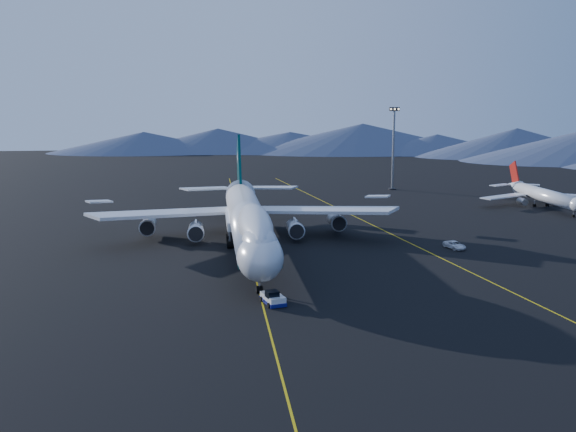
{
  "coord_description": "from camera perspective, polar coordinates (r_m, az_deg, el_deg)",
  "views": [
    {
      "loc": [
        -6.55,
        -113.53,
        26.82
      ],
      "look_at": [
        7.42,
        1.14,
        6.0
      ],
      "focal_mm": 40.0,
      "sensor_mm": 36.0,
      "label": 1
    }
  ],
  "objects": [
    {
      "name": "boeing_747",
      "position": [
        115.68,
        -3.58,
        -0.27
      ],
      "size": [
        59.62,
        72.43,
        19.37
      ],
      "color": "silver",
      "rests_on": "ground"
    },
    {
      "name": "taxiway_line_main",
      "position": [
        116.84,
        -3.55,
        -3.07
      ],
      "size": [
        0.25,
        220.0,
        0.01
      ],
      "primitive_type": "cube",
      "color": "gold",
      "rests_on": "ground"
    },
    {
      "name": "floodlight_mast",
      "position": [
        197.85,
        9.34,
        5.97
      ],
      "size": [
        3.08,
        2.31,
        24.91
      ],
      "rotation": [
        0.0,
        0.0,
        0.05
      ],
      "color": "black",
      "rests_on": "ground"
    },
    {
      "name": "pushback_tug",
      "position": [
        86.56,
        -1.35,
        -7.41
      ],
      "size": [
        3.47,
        4.95,
        1.96
      ],
      "rotation": [
        0.0,
        0.0,
        0.27
      ],
      "color": "silver",
      "rests_on": "ground"
    },
    {
      "name": "service_van",
      "position": [
        121.85,
        14.59,
        -2.51
      ],
      "size": [
        3.3,
        5.29,
        1.37
      ],
      "primitive_type": "imported",
      "rotation": [
        0.0,
        0.0,
        0.22
      ],
      "color": "white",
      "rests_on": "ground"
    },
    {
      "name": "second_jet",
      "position": [
        175.95,
        21.66,
        1.77
      ],
      "size": [
        32.48,
        36.7,
        10.44
      ],
      "rotation": [
        0.0,
        0.0,
        -0.23
      ],
      "color": "silver",
      "rests_on": "ground"
    },
    {
      "name": "taxiway_line_side",
      "position": [
        131.59,
        9.34,
        -1.68
      ],
      "size": [
        28.08,
        198.09,
        0.01
      ],
      "primitive_type": "cube",
      "rotation": [
        0.0,
        0.0,
        0.14
      ],
      "color": "gold",
      "rests_on": "ground"
    },
    {
      "name": "ground",
      "position": [
        116.84,
        -3.55,
        -3.07
      ],
      "size": [
        500.0,
        500.0,
        0.0
      ],
      "primitive_type": "plane",
      "color": "black",
      "rests_on": "ground"
    }
  ]
}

